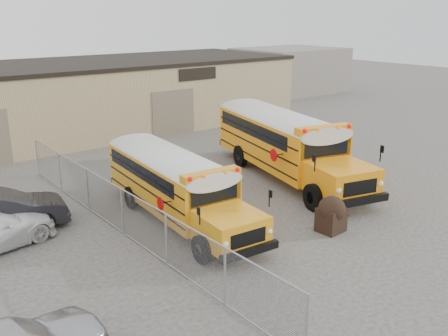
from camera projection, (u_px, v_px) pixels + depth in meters
ground at (296, 219)px, 19.71m from camera, size 120.00×120.00×0.00m
warehouse at (84, 96)px, 33.95m from camera, size 30.20×10.20×4.67m
chainlink_fence at (122, 211)px, 18.12m from camera, size 0.07×18.07×1.81m
distant_building_right at (289, 70)px, 51.25m from camera, size 10.00×8.00×4.40m
school_bus_left at (121, 149)px, 23.86m from camera, size 3.22×9.33×2.68m
school_bus_right at (228, 115)px, 30.34m from camera, size 5.28×11.30×3.21m
tarp_bundle at (331, 213)px, 18.43m from camera, size 1.01×1.01×1.38m
car_dark at (0, 212)px, 18.38m from camera, size 4.97×2.47×1.57m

